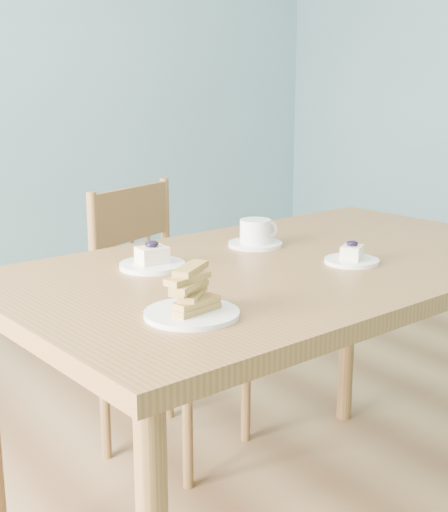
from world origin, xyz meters
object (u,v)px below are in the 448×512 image
object	(u,v)px
dining_chair	(166,319)
cheesecake_plate_far	(152,261)
dining_table	(288,290)
coffee_cup	(256,235)
cheesecake_plate_near	(352,257)
biscotti_plate	(192,300)

from	to	relation	value
dining_chair	cheesecake_plate_far	size ratio (longest dim) A/B	5.61
dining_table	coffee_cup	size ratio (longest dim) A/B	10.39
cheesecake_plate_far	cheesecake_plate_near	bearing A→B (deg)	-29.05
cheesecake_plate_far	biscotti_plate	xyz separation A→B (m)	(-0.12, -0.39, 0.02)
biscotti_plate	coffee_cup	bearing A→B (deg)	41.59
cheesecake_plate_far	dining_table	bearing A→B (deg)	-22.78
cheesecake_plate_far	coffee_cup	bearing A→B (deg)	7.51
coffee_cup	biscotti_plate	distance (m)	0.66
cheesecake_plate_far	coffee_cup	xyz separation A→B (m)	(0.37, 0.05, 0.02)
dining_chair	cheesecake_plate_near	bearing A→B (deg)	-102.98
dining_chair	coffee_cup	xyz separation A→B (m)	(0.05, -0.46, 0.38)
dining_table	dining_chair	xyz separation A→B (m)	(-0.02, 0.65, -0.26)
cheesecake_plate_near	coffee_cup	bearing A→B (deg)	106.47
coffee_cup	cheesecake_plate_far	bearing A→B (deg)	-158.03
biscotti_plate	cheesecake_plate_near	bearing A→B (deg)	12.78
coffee_cup	biscotti_plate	world-z (taller)	biscotti_plate
dining_chair	biscotti_plate	size ratio (longest dim) A/B	4.83
cheesecake_plate_near	biscotti_plate	world-z (taller)	biscotti_plate
cheesecake_plate_near	coffee_cup	xyz separation A→B (m)	(-0.09, 0.31, 0.02)
dining_table	biscotti_plate	distance (m)	0.54
cheesecake_plate_near	cheesecake_plate_far	size ratio (longest dim) A/B	0.85
dining_chair	dining_table	bearing A→B (deg)	-111.74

